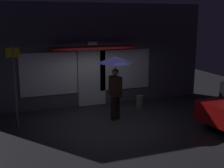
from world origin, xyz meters
The scene contains 5 objects.
ground_plane centered at (0.00, 0.00, 0.00)m, with size 18.00×18.00×0.00m, color #26262B.
building_facade centered at (0.00, 2.34, 1.96)m, with size 9.54×1.00×3.95m.
person_with_umbrella centered at (0.24, 0.24, 1.73)m, with size 1.16×1.16×2.16m.
street_sign_post centered at (-2.92, 0.77, 1.47)m, with size 0.40×0.07×2.60m.
sidewalk_bollard centered at (1.63, 1.22, 0.24)m, with size 0.27×0.27×0.48m, color slate.
Camera 1 is at (-3.22, -8.83, 3.38)m, focal length 48.03 mm.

